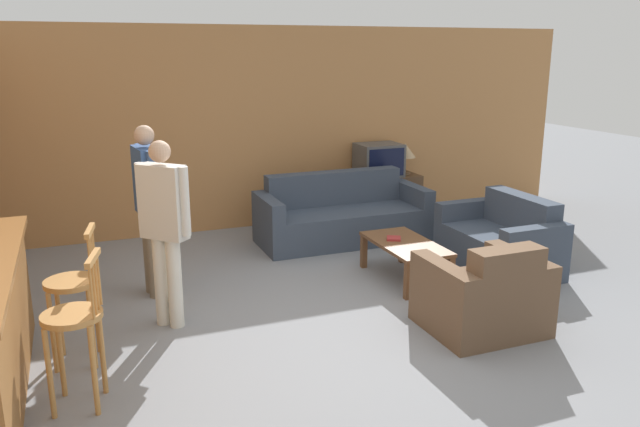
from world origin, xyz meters
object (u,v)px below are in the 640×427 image
couch_far (342,217)px  coffee_table (405,248)px  table_lamp (405,151)px  bar_chair_mid (74,292)px  person_by_window (149,202)px  tv_unit (378,197)px  tv (379,160)px  bar_chair_near (75,327)px  person_by_counter (164,223)px  book_on_table (394,238)px  loveseat_right (501,241)px  armchair_near (484,297)px

couch_far → coffee_table: (0.06, -1.50, 0.05)m
couch_far → table_lamp: 1.61m
bar_chair_mid → couch_far: bearing=34.7°
person_by_window → tv_unit: bearing=27.5°
bar_chair_mid → tv: tv is taller
bar_chair_near → person_by_counter: bearing=55.2°
table_lamp → person_by_counter: size_ratio=0.27×
book_on_table → person_by_window: 2.47m
tv → book_on_table: bearing=-112.7°
tv → person_by_counter: size_ratio=0.37×
bar_chair_mid → table_lamp: size_ratio=2.44×
person_by_window → person_by_counter: size_ratio=1.02×
loveseat_right → tv: size_ratio=2.27×
person_by_window → person_by_counter: 0.77m
bar_chair_near → book_on_table: bar_chair_near is taller
couch_far → tv: tv is taller
loveseat_right → person_by_window: 3.70m
armchair_near → bar_chair_mid: bearing=168.3°
book_on_table → person_by_counter: 2.43m
book_on_table → loveseat_right: bearing=-8.5°
tv → person_by_window: size_ratio=0.36×
coffee_table → armchair_near: bearing=-89.0°
coffee_table → tv_unit: (0.81, 2.24, -0.03)m
bar_chair_mid → person_by_counter: (0.73, 0.41, 0.34)m
couch_far → book_on_table: bearing=-90.4°
tv → coffee_table: bearing=-110.0°
book_on_table → person_by_window: (-2.38, 0.41, 0.51)m
loveseat_right → person_by_window: person_by_window is taller
bar_chair_near → bar_chair_mid: 0.64m
coffee_table → person_by_window: size_ratio=0.64×
bar_chair_near → armchair_near: bar_chair_near is taller
coffee_table → person_by_window: person_by_window is taller
couch_far → table_lamp: bearing=29.9°
bar_chair_near → person_by_counter: 1.33m
person_by_window → coffee_table: bearing=-12.4°
bar_chair_near → coffee_table: 3.41m
bar_chair_mid → tv_unit: (3.96, 2.88, -0.26)m
book_on_table → table_lamp: (1.29, 2.11, 0.52)m
coffee_table → person_by_window: (-2.45, 0.54, 0.58)m
bar_chair_near → tv_unit: (3.96, 3.52, -0.26)m
armchair_near → book_on_table: size_ratio=4.72×
tv_unit → person_by_window: 3.73m
armchair_near → book_on_table: armchair_near is taller
bar_chair_mid → couch_far: bar_chair_mid is taller
person_by_counter → loveseat_right: bearing=2.9°
loveseat_right → tv: 2.37m
loveseat_right → tv_unit: size_ratio=1.16×
book_on_table → person_by_counter: size_ratio=0.12×
tv_unit → book_on_table: tv_unit is taller
bar_chair_mid → loveseat_right: (4.30, 0.59, -0.27)m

